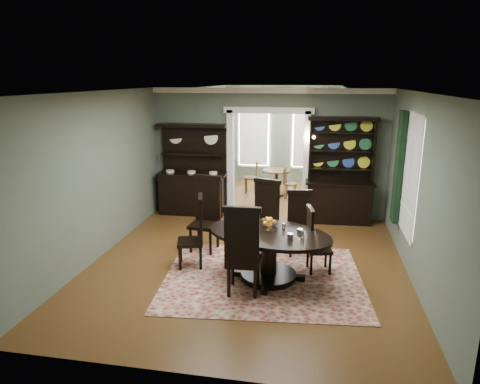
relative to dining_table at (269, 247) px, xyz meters
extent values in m
cube|color=#593617|center=(-0.44, 0.48, -0.57)|extent=(5.50, 6.00, 0.01)
cube|color=silver|center=(-0.44, 0.48, 2.43)|extent=(5.50, 6.00, 0.01)
cube|color=slate|center=(-3.19, 0.48, 0.93)|extent=(0.01, 6.00, 3.00)
cube|color=slate|center=(2.31, 0.48, 0.93)|extent=(0.01, 6.00, 3.00)
cube|color=slate|center=(-0.44, -2.52, 0.93)|extent=(5.50, 0.01, 3.00)
cube|color=slate|center=(-2.26, 3.48, 0.93)|extent=(1.85, 0.01, 3.00)
cube|color=slate|center=(1.39, 3.48, 0.93)|extent=(1.85, 0.01, 3.00)
cube|color=slate|center=(-0.44, 3.48, 2.18)|extent=(1.80, 0.01, 0.50)
cube|color=white|center=(-0.44, 3.43, 2.37)|extent=(5.50, 0.10, 0.12)
cube|color=#593617|center=(-0.44, 5.23, -0.57)|extent=(3.50, 3.50, 0.01)
cube|color=silver|center=(-0.44, 5.23, 2.43)|extent=(3.50, 3.50, 0.01)
cube|color=slate|center=(-2.19, 5.23, 0.93)|extent=(0.01, 3.50, 3.00)
cube|color=slate|center=(1.31, 5.23, 0.93)|extent=(0.01, 3.50, 3.00)
cube|color=slate|center=(-0.44, 6.98, 0.93)|extent=(3.50, 0.01, 3.00)
cube|color=white|center=(-1.29, 6.93, 0.98)|extent=(1.05, 0.06, 2.20)
cube|color=white|center=(0.41, 6.93, 0.98)|extent=(1.05, 0.06, 2.20)
cube|color=white|center=(-1.34, 3.48, 0.68)|extent=(0.14, 0.25, 2.50)
cube|color=white|center=(0.46, 3.48, 0.68)|extent=(0.14, 0.25, 2.50)
cube|color=white|center=(-0.44, 3.48, 1.93)|extent=(2.08, 0.25, 0.14)
cube|color=white|center=(2.30, 1.08, 1.03)|extent=(0.02, 1.10, 2.00)
cube|color=white|center=(2.29, 1.08, 1.03)|extent=(0.01, 1.22, 2.12)
cube|color=black|center=(2.21, 1.76, 1.03)|extent=(0.10, 0.35, 2.10)
cube|color=gold|center=(0.51, 3.40, 1.28)|extent=(0.08, 0.05, 0.18)
sphere|color=#FFD88C|center=(0.41, 3.25, 1.36)|extent=(0.07, 0.07, 0.07)
sphere|color=#FFD88C|center=(0.61, 3.25, 1.36)|extent=(0.07, 0.07, 0.07)
cube|color=maroon|center=(-0.09, 0.02, -0.56)|extent=(3.48, 2.98, 0.01)
ellipsoid|color=black|center=(0.00, 0.00, 0.22)|extent=(2.35, 1.84, 0.05)
cylinder|color=black|center=(0.00, 0.00, 0.18)|extent=(2.38, 2.38, 0.03)
cylinder|color=black|center=(0.00, 0.00, -0.15)|extent=(0.26, 0.26, 0.72)
cylinder|color=black|center=(0.00, 0.00, -0.51)|extent=(0.91, 0.91, 0.11)
cylinder|color=silver|center=(-0.01, 0.08, 0.27)|extent=(0.25, 0.25, 0.05)
cube|color=black|center=(-1.35, 0.99, -0.06)|extent=(0.56, 0.54, 0.07)
cube|color=black|center=(-1.33, 1.21, 0.38)|extent=(0.51, 0.12, 0.86)
cube|color=black|center=(-1.33, 1.21, 0.83)|extent=(0.56, 0.14, 0.09)
cylinder|color=black|center=(-1.57, 0.81, -0.31)|extent=(0.06, 0.06, 0.51)
cylinder|color=black|center=(-1.18, 0.76, -0.31)|extent=(0.06, 0.06, 0.51)
cylinder|color=black|center=(-1.53, 1.21, -0.31)|extent=(0.06, 0.06, 0.51)
cylinder|color=black|center=(-1.13, 1.16, -0.31)|extent=(0.06, 0.06, 0.51)
cube|color=black|center=(-0.26, 1.03, -0.07)|extent=(0.63, 0.62, 0.06)
cube|color=black|center=(-0.18, 1.23, 0.36)|extent=(0.49, 0.22, 0.84)
cube|color=black|center=(-0.18, 1.23, 0.80)|extent=(0.53, 0.26, 0.09)
cylinder|color=black|center=(-0.51, 0.91, -0.32)|extent=(0.05, 0.05, 0.50)
cylinder|color=black|center=(-0.14, 0.78, -0.32)|extent=(0.05, 0.05, 0.50)
cylinder|color=black|center=(-0.37, 1.28, -0.32)|extent=(0.05, 0.05, 0.50)
cylinder|color=black|center=(-0.01, 1.14, -0.32)|extent=(0.05, 0.05, 0.50)
cube|color=black|center=(0.44, 1.11, -0.14)|extent=(0.48, 0.47, 0.06)
cube|color=black|center=(0.42, 1.29, 0.23)|extent=(0.43, 0.11, 0.73)
cube|color=black|center=(0.42, 1.29, 0.61)|extent=(0.47, 0.13, 0.07)
cylinder|color=black|center=(0.30, 0.92, -0.35)|extent=(0.05, 0.05, 0.43)
cylinder|color=black|center=(0.63, 0.96, -0.35)|extent=(0.05, 0.05, 0.43)
cylinder|color=black|center=(0.25, 1.25, -0.35)|extent=(0.05, 0.05, 0.43)
cylinder|color=black|center=(0.58, 1.30, -0.35)|extent=(0.05, 0.05, 0.43)
cube|color=black|center=(-1.41, 0.24, -0.11)|extent=(0.54, 0.55, 0.06)
cube|color=black|center=(-1.22, 0.29, 0.28)|extent=(0.17, 0.45, 0.77)
cube|color=black|center=(-1.22, 0.29, 0.67)|extent=(0.20, 0.49, 0.08)
cylinder|color=black|center=(-1.63, 0.37, -0.34)|extent=(0.05, 0.05, 0.45)
cylinder|color=black|center=(-1.53, 0.03, -0.34)|extent=(0.05, 0.05, 0.45)
cylinder|color=black|center=(-1.28, 0.46, -0.34)|extent=(0.05, 0.05, 0.45)
cylinder|color=black|center=(-1.19, 0.12, -0.34)|extent=(0.05, 0.05, 0.45)
cube|color=black|center=(0.81, 0.42, -0.16)|extent=(0.47, 0.48, 0.05)
cube|color=black|center=(0.64, 0.39, 0.19)|extent=(0.13, 0.41, 0.69)
cube|color=black|center=(0.64, 0.39, 0.55)|extent=(0.15, 0.44, 0.07)
cylinder|color=black|center=(1.00, 0.30, -0.36)|extent=(0.04, 0.04, 0.41)
cylinder|color=black|center=(0.93, 0.61, -0.36)|extent=(0.04, 0.04, 0.41)
cylinder|color=black|center=(0.69, 0.24, -0.36)|extent=(0.04, 0.04, 0.41)
cylinder|color=black|center=(0.62, 0.55, -0.36)|extent=(0.04, 0.04, 0.41)
cube|color=black|center=(-0.33, -0.51, -0.05)|extent=(0.54, 0.51, 0.07)
cube|color=black|center=(-0.32, -0.74, 0.39)|extent=(0.51, 0.08, 0.87)
cube|color=black|center=(-0.32, -0.74, 0.84)|extent=(0.56, 0.11, 0.09)
cylinder|color=black|center=(-0.14, -0.30, -0.31)|extent=(0.06, 0.06, 0.51)
cylinder|color=black|center=(-0.54, -0.32, -0.31)|extent=(0.06, 0.06, 0.51)
cylinder|color=black|center=(-0.12, -0.70, -0.31)|extent=(0.06, 0.06, 0.51)
cylinder|color=black|center=(-0.52, -0.72, -0.31)|extent=(0.06, 0.06, 0.51)
cube|color=black|center=(-2.23, 3.19, -0.08)|extent=(1.57, 0.58, 0.97)
cube|color=black|center=(-2.23, 3.19, 0.42)|extent=(1.67, 0.63, 0.05)
cube|color=black|center=(-2.23, 3.40, 1.01)|extent=(1.56, 0.12, 1.15)
cube|color=black|center=(-2.23, 3.31, 0.89)|extent=(1.51, 0.31, 0.04)
cube|color=black|center=(-2.23, 3.29, 1.57)|extent=(1.66, 0.39, 0.08)
cube|color=black|center=(1.24, 3.17, -0.11)|extent=(1.45, 0.57, 0.92)
cube|color=black|center=(1.24, 3.17, 0.36)|extent=(1.56, 0.62, 0.04)
cube|color=black|center=(1.24, 3.38, 1.07)|extent=(1.43, 0.12, 1.39)
cube|color=black|center=(0.54, 3.28, 1.07)|extent=(0.06, 0.27, 1.43)
cube|color=black|center=(1.93, 3.28, 1.07)|extent=(0.06, 0.27, 1.43)
cube|color=black|center=(1.24, 3.26, 1.79)|extent=(1.55, 0.38, 0.08)
cube|color=black|center=(1.24, 3.28, 0.66)|extent=(1.44, 0.32, 0.03)
cube|color=black|center=(1.24, 3.28, 1.07)|extent=(1.44, 0.32, 0.03)
cube|color=black|center=(1.24, 3.28, 1.48)|extent=(1.44, 0.32, 0.03)
cylinder|color=brown|center=(-0.39, 5.21, 0.14)|extent=(0.79, 0.79, 0.04)
cylinder|color=brown|center=(-0.39, 5.21, -0.20)|extent=(0.10, 0.10, 0.69)
cylinder|color=brown|center=(-0.39, 5.21, -0.54)|extent=(0.43, 0.43, 0.06)
cylinder|color=brown|center=(-1.14, 5.37, -0.13)|extent=(0.39, 0.39, 0.04)
cube|color=brown|center=(-0.96, 5.38, 0.12)|extent=(0.04, 0.35, 0.49)
cylinder|color=brown|center=(-1.28, 5.51, -0.35)|extent=(0.04, 0.04, 0.44)
cylinder|color=brown|center=(-1.27, 5.23, -0.35)|extent=(0.04, 0.04, 0.44)
cylinder|color=brown|center=(-1.00, 5.51, -0.35)|extent=(0.04, 0.04, 0.44)
cylinder|color=brown|center=(-1.00, 5.24, -0.35)|extent=(0.04, 0.04, 0.44)
cylinder|color=brown|center=(0.03, 4.99, -0.17)|extent=(0.36, 0.36, 0.04)
cube|color=brown|center=(-0.13, 5.02, 0.06)|extent=(0.07, 0.32, 0.45)
cylinder|color=brown|center=(0.13, 4.85, -0.37)|extent=(0.03, 0.03, 0.40)
cylinder|color=brown|center=(0.17, 5.10, -0.37)|extent=(0.03, 0.03, 0.40)
cylinder|color=brown|center=(-0.12, 4.89, -0.37)|extent=(0.03, 0.03, 0.40)
cylinder|color=brown|center=(-0.08, 5.13, -0.37)|extent=(0.03, 0.03, 0.40)
camera|label=1|loc=(0.69, -6.46, 2.66)|focal=32.00mm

